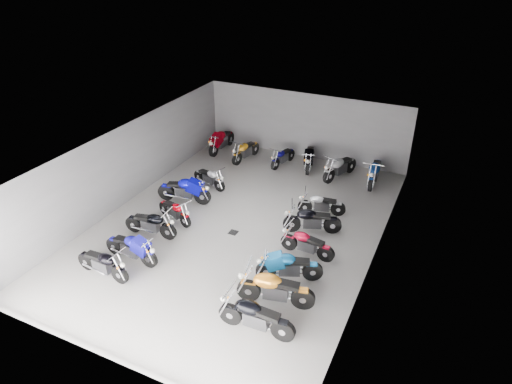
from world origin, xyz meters
TOP-DOWN VIEW (x-y plane):
  - ground at (0.00, 0.00)m, footprint 14.00×14.00m
  - wall_back at (0.00, 7.00)m, footprint 10.00×0.10m
  - wall_left at (-5.00, 0.00)m, footprint 0.10×14.00m
  - wall_right at (5.00, 0.00)m, footprint 0.10×14.00m
  - ceiling at (0.00, 0.00)m, footprint 10.00×14.00m
  - drain_grate at (0.00, -0.50)m, footprint 0.32×0.32m
  - motorcycle_left_a at (-2.57, -4.44)m, footprint 2.06×0.43m
  - motorcycle_left_b at (-2.27, -3.40)m, footprint 2.13×0.44m
  - motorcycle_left_c at (-2.59, -1.91)m, footprint 2.08×0.45m
  - motorcycle_left_d at (-2.37, -0.73)m, footprint 1.78×0.72m
  - motorcycle_left_e at (-2.83, 0.66)m, footprint 2.26×0.63m
  - motorcycle_left_f at (-2.59, 2.22)m, footprint 1.80×0.66m
  - motorcycle_right_a at (2.80, -4.52)m, footprint 2.23×0.46m
  - motorcycle_right_b at (2.84, -3.29)m, footprint 2.31×0.69m
  - motorcycle_right_c at (2.80, -2.09)m, footprint 1.99×1.00m
  - motorcycle_right_d at (2.88, -0.63)m, footprint 1.96×0.42m
  - motorcycle_right_e at (2.57, 0.76)m, footprint 2.04×0.92m
  - motorcycle_right_f at (2.49, 2.11)m, footprint 1.82×0.66m
  - motorcycle_back_a at (-4.00, 5.82)m, footprint 0.45×2.32m
  - motorcycle_back_b at (-2.41, 5.36)m, footprint 0.53×2.08m
  - motorcycle_back_c at (-0.55, 5.58)m, footprint 0.52×1.84m
  - motorcycle_back_d at (0.68, 5.86)m, footprint 0.73×2.20m
  - motorcycle_back_e at (2.26, 5.45)m, footprint 0.95×2.14m
  - motorcycle_back_f at (3.79, 5.61)m, footprint 0.49×2.31m

SIDE VIEW (x-z plane):
  - ground at x=0.00m, z-range 0.00..0.00m
  - drain_grate at x=0.00m, z-range 0.00..0.01m
  - motorcycle_left_f at x=-2.59m, z-range 0.04..0.85m
  - motorcycle_left_d at x=-2.37m, z-range 0.04..0.85m
  - motorcycle_back_c at x=-0.55m, z-range 0.04..0.85m
  - motorcycle_right_f at x=2.49m, z-range 0.04..0.86m
  - motorcycle_right_d at x=2.88m, z-range 0.04..0.90m
  - motorcycle_left_a at x=-2.57m, z-range 0.04..0.94m
  - motorcycle_left_c at x=-2.59m, z-range 0.04..0.95m
  - motorcycle_back_b at x=-2.41m, z-range 0.04..0.96m
  - motorcycle_right_c at x=2.80m, z-range 0.04..0.98m
  - motorcycle_left_b at x=-2.27m, z-range 0.04..0.98m
  - motorcycle_right_e at x=2.57m, z-range 0.04..0.99m
  - motorcycle_right_a at x=2.80m, z-range 0.04..1.03m
  - motorcycle_back_d at x=0.68m, z-range 0.05..1.03m
  - motorcycle_back_e at x=2.26m, z-range 0.05..1.03m
  - motorcycle_left_e at x=-2.83m, z-range 0.05..1.05m
  - motorcycle_back_f at x=3.79m, z-range 0.05..1.06m
  - motorcycle_back_a at x=-4.00m, z-range 0.05..1.07m
  - motorcycle_right_b at x=2.84m, z-range 0.05..1.07m
  - wall_back at x=0.00m, z-range 0.00..3.20m
  - wall_left at x=-5.00m, z-range 0.00..3.20m
  - wall_right at x=5.00m, z-range 0.00..3.20m
  - ceiling at x=0.00m, z-range 3.20..3.24m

